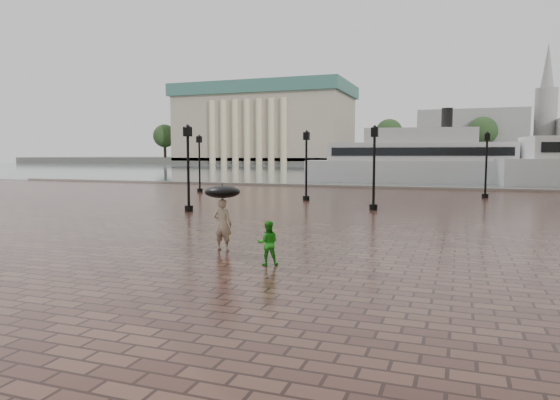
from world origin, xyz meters
name	(u,v)px	position (x,y,z in m)	size (l,w,h in m)	color
ground	(194,255)	(0.00, 0.00, 0.00)	(300.00, 300.00, 0.00)	#3A1F1A
harbour_water	(422,169)	(0.00, 92.00, 0.00)	(240.00, 240.00, 0.00)	#4D5A5E
quay_edge	(373,188)	(0.00, 32.00, 0.00)	(80.00, 0.60, 0.30)	slate
far_shore	(437,161)	(0.00, 160.00, 1.00)	(300.00, 60.00, 2.00)	#4C4C47
museum	(265,122)	(-55.00, 144.61, 13.91)	(57.00, 32.50, 26.00)	gray
far_trees	(434,132)	(0.00, 138.00, 9.42)	(188.00, 8.00, 13.50)	#2D2119
street_lamps	(310,165)	(-1.60, 17.60, 2.33)	(21.44, 14.44, 4.40)	black
adult_pedestrian	(223,224)	(0.48, 0.95, 0.81)	(0.59, 0.39, 1.61)	tan
child_pedestrian	(268,243)	(2.55, -0.52, 0.60)	(0.58, 0.45, 1.20)	green
ferry_near	(418,160)	(2.98, 43.44, 2.38)	(24.78, 9.49, 7.93)	silver
umbrella	(222,192)	(0.48, 0.95, 1.82)	(1.10, 1.10, 1.12)	black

